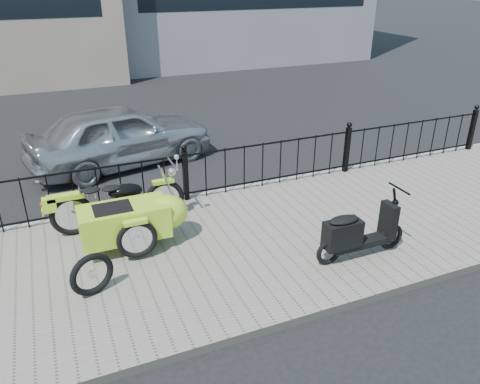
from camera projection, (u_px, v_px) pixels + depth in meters
name	position (u px, v px, depth m)	size (l,w,h in m)	color
ground	(210.00, 238.00, 7.69)	(120.00, 120.00, 0.00)	black
sidewalk	(221.00, 250.00, 7.25)	(30.00, 3.80, 0.12)	gray
curb	(185.00, 199.00, 8.86)	(30.00, 0.10, 0.12)	gray
iron_fence	(186.00, 176.00, 8.52)	(14.11, 0.11, 1.08)	black
motorcycle_sidecar	(134.00, 215.00, 7.16)	(2.28, 1.48, 0.98)	black
scooter	(356.00, 234.00, 6.79)	(1.52, 0.44, 1.03)	black
spare_tire	(92.00, 274.00, 6.05)	(0.60, 0.60, 0.09)	black
sedan_car	(121.00, 135.00, 10.33)	(1.63, 4.05, 1.38)	#B4B6BC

